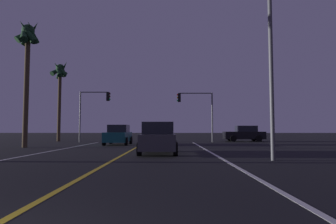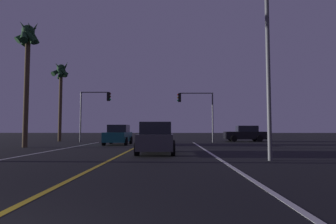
% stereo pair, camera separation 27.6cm
% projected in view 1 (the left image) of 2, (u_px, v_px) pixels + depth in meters
% --- Properties ---
extents(lane_edge_right, '(0.16, 31.95, 0.01)m').
position_uv_depth(lane_edge_right, '(224.00, 160.00, 12.08)').
color(lane_edge_right, silver).
rests_on(lane_edge_right, ground).
extents(lane_edge_left, '(0.16, 31.95, 0.01)m').
position_uv_depth(lane_edge_left, '(4.00, 160.00, 12.13)').
color(lane_edge_left, silver).
rests_on(lane_edge_left, ground).
extents(lane_center_divider, '(0.16, 31.95, 0.01)m').
position_uv_depth(lane_center_divider, '(114.00, 160.00, 12.10)').
color(lane_center_divider, gold).
rests_on(lane_center_divider, ground).
extents(car_lead_same_lane, '(2.02, 4.30, 1.70)m').
position_uv_depth(car_lead_same_lane, '(158.00, 138.00, 15.27)').
color(car_lead_same_lane, black).
rests_on(car_lead_same_lane, ground).
extents(car_oncoming, '(2.02, 4.30, 1.70)m').
position_uv_depth(car_oncoming, '(118.00, 135.00, 24.15)').
color(car_oncoming, black).
rests_on(car_oncoming, ground).
extents(car_crossing_side, '(4.30, 2.02, 1.70)m').
position_uv_depth(car_crossing_side, '(244.00, 134.00, 30.57)').
color(car_crossing_side, black).
rests_on(car_crossing_side, ground).
extents(traffic_light_near_right, '(3.68, 0.36, 5.06)m').
position_uv_depth(traffic_light_near_right, '(195.00, 105.00, 28.75)').
color(traffic_light_near_right, '#4C4C51').
rests_on(traffic_light_near_right, ground).
extents(traffic_light_near_left, '(3.17, 0.36, 5.18)m').
position_uv_depth(traffic_light_near_left, '(95.00, 104.00, 28.81)').
color(traffic_light_near_left, '#4C4C51').
rests_on(traffic_light_near_left, ground).
extents(street_lamp_right_near, '(2.30, 0.44, 8.07)m').
position_uv_depth(street_lamp_right_near, '(259.00, 42.00, 12.21)').
color(street_lamp_right_near, '#4C4C51').
rests_on(street_lamp_right_near, ground).
extents(palm_tree_left_mid, '(1.94, 2.12, 9.48)m').
position_uv_depth(palm_tree_left_mid, '(28.00, 45.00, 20.76)').
color(palm_tree_left_mid, '#473826').
rests_on(palm_tree_left_mid, ground).
extents(palm_tree_left_far, '(2.14, 2.16, 8.94)m').
position_uv_depth(palm_tree_left_far, '(60.00, 77.00, 30.96)').
color(palm_tree_left_far, '#473826').
rests_on(palm_tree_left_far, ground).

